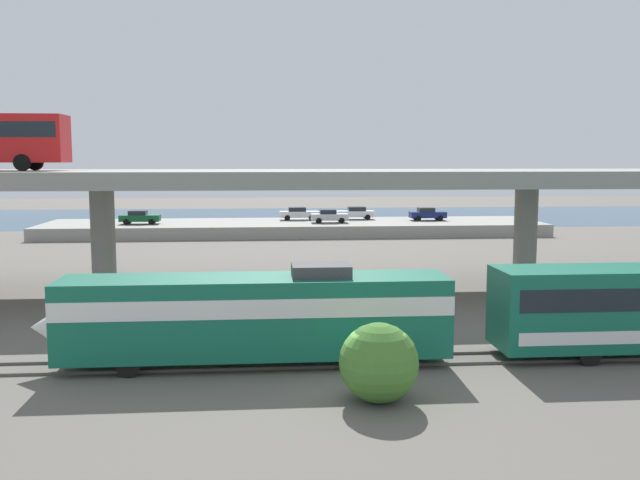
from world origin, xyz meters
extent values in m
plane|color=#605B54|center=(0.00, 0.00, 0.00)|extent=(260.00, 260.00, 0.00)
cube|color=#59544C|center=(0.00, 3.23, 0.06)|extent=(110.00, 0.12, 0.12)
cube|color=#59544C|center=(0.00, 4.77, 0.06)|extent=(110.00, 0.12, 0.12)
cube|color=#14664C|center=(-3.97, 4.00, 2.08)|extent=(15.88, 3.00, 3.20)
cube|color=white|center=(-3.97, 4.00, 2.66)|extent=(15.88, 3.04, 0.77)
cone|color=white|center=(-11.91, 4.00, 1.76)|extent=(2.17, 2.85, 2.85)
cube|color=black|center=(-10.29, 4.00, 2.98)|extent=(2.17, 2.70, 1.02)
cube|color=#3F3F42|center=(-1.27, 4.00, 3.93)|extent=(2.40, 1.80, 0.50)
cylinder|color=black|center=(-8.93, 2.65, 0.48)|extent=(0.96, 0.18, 0.96)
cylinder|color=black|center=(-8.93, 5.35, 0.48)|extent=(0.96, 0.18, 0.96)
cylinder|color=black|center=(0.99, 2.65, 0.48)|extent=(0.96, 0.18, 0.96)
cylinder|color=black|center=(0.99, 5.35, 0.48)|extent=(0.96, 0.18, 0.96)
cylinder|color=black|center=(9.77, 2.65, 0.46)|extent=(0.92, 0.18, 0.92)
cylinder|color=black|center=(9.77, 5.35, 0.46)|extent=(0.92, 0.18, 0.92)
cube|color=gray|center=(0.00, 20.00, 7.27)|extent=(96.00, 11.50, 1.01)
cylinder|color=gray|center=(-13.60, 20.00, 3.38)|extent=(1.50, 1.50, 6.76)
cylinder|color=gray|center=(13.60, 20.00, 3.38)|extent=(1.50, 1.50, 6.76)
cylinder|color=black|center=(-17.91, 18.86, 8.27)|extent=(1.00, 0.26, 1.00)
cylinder|color=black|center=(-17.91, 21.28, 8.27)|extent=(1.00, 0.26, 1.00)
cube|color=gray|center=(0.00, 55.00, 0.67)|extent=(56.13, 11.95, 1.33)
cube|color=#0C4C26|center=(-17.10, 53.67, 2.00)|extent=(4.34, 1.81, 0.70)
cube|color=#1E232B|center=(-17.32, 53.67, 2.59)|extent=(1.91, 1.59, 0.48)
cylinder|color=black|center=(-15.76, 54.53, 1.65)|extent=(0.64, 0.20, 0.64)
cylinder|color=black|center=(-15.76, 52.81, 1.65)|extent=(0.64, 0.20, 0.64)
cylinder|color=black|center=(-18.45, 54.53, 1.65)|extent=(0.64, 0.20, 0.64)
cylinder|color=black|center=(-18.45, 52.81, 1.65)|extent=(0.64, 0.20, 0.64)
cube|color=#B7B7BC|center=(3.90, 53.51, 2.00)|extent=(4.12, 1.89, 0.70)
cube|color=#1E232B|center=(3.69, 53.51, 2.59)|extent=(1.81, 1.66, 0.48)
cylinder|color=black|center=(5.18, 54.41, 1.65)|extent=(0.64, 0.20, 0.64)
cylinder|color=black|center=(5.18, 52.61, 1.65)|extent=(0.64, 0.20, 0.64)
cylinder|color=black|center=(2.62, 54.41, 1.65)|extent=(0.64, 0.20, 0.64)
cylinder|color=black|center=(2.62, 52.61, 1.65)|extent=(0.64, 0.20, 0.64)
cube|color=silver|center=(0.67, 57.49, 2.00)|extent=(4.58, 1.74, 0.70)
cube|color=#1E232B|center=(0.44, 57.49, 2.59)|extent=(2.02, 1.53, 0.48)
cylinder|color=black|center=(2.09, 58.32, 1.65)|extent=(0.64, 0.20, 0.64)
cylinder|color=black|center=(2.09, 56.67, 1.65)|extent=(0.64, 0.20, 0.64)
cylinder|color=black|center=(-0.75, 58.32, 1.65)|extent=(0.64, 0.20, 0.64)
cylinder|color=black|center=(-0.75, 56.67, 1.65)|extent=(0.64, 0.20, 0.64)
cube|color=navy|center=(15.63, 55.60, 2.00)|extent=(4.19, 1.72, 0.70)
cube|color=#1E232B|center=(15.42, 55.60, 2.59)|extent=(1.84, 1.52, 0.48)
cylinder|color=black|center=(16.93, 56.42, 1.65)|extent=(0.64, 0.20, 0.64)
cylinder|color=black|center=(16.93, 54.78, 1.65)|extent=(0.64, 0.20, 0.64)
cylinder|color=black|center=(14.33, 56.42, 1.65)|extent=(0.64, 0.20, 0.64)
cylinder|color=black|center=(14.33, 54.78, 1.65)|extent=(0.64, 0.20, 0.64)
cube|color=silver|center=(7.30, 57.67, 2.00)|extent=(4.64, 1.76, 0.70)
cube|color=#1E232B|center=(7.53, 57.67, 2.59)|extent=(2.04, 1.55, 0.48)
cylinder|color=black|center=(5.86, 56.84, 1.65)|extent=(0.64, 0.20, 0.64)
cylinder|color=black|center=(5.86, 58.51, 1.65)|extent=(0.64, 0.20, 0.64)
cylinder|color=black|center=(8.74, 56.84, 1.65)|extent=(0.64, 0.20, 0.64)
cylinder|color=black|center=(8.74, 58.51, 1.65)|extent=(0.64, 0.20, 0.64)
cube|color=#2D5170|center=(0.00, 78.00, 0.00)|extent=(140.00, 36.00, 0.01)
sphere|color=#437A2E|center=(0.36, -0.83, 1.40)|extent=(2.81, 2.81, 2.81)
camera|label=1|loc=(-3.66, -24.28, 8.50)|focal=39.14mm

